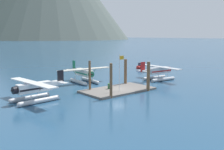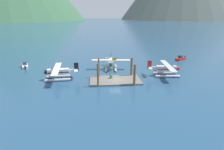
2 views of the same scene
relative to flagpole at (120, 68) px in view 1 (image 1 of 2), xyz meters
The scene contains 12 objects.
ground_plane 4.03m from the flagpole, 61.10° to the left, with size 1200.00×1200.00×0.00m, color navy.
dock_platform 3.89m from the flagpole, 61.10° to the left, with size 11.47×6.29×0.30m, color #66605B.
piling_near_left 3.97m from the flagpole, 151.43° to the right, with size 0.41×0.41×4.96m, color brown.
piling_near_right 4.99m from the flagpole, 23.12° to the right, with size 0.52×0.52×4.66m, color brown.
piling_far_left 5.02m from the flagpole, 127.76° to the left, with size 0.37×0.37×4.88m, color brown.
piling_far_right 6.51m from the flagpole, 39.14° to the left, with size 0.52×0.52×4.63m, color brown.
flagpole is the anchor object (origin of this frame).
fuel_drum 3.79m from the flagpole, 96.20° to the left, with size 0.62×0.62×0.88m.
seaplane_cream_bow_centre 10.80m from the flagpole, 87.15° to the left, with size 10.49×7.96×3.84m.
seaplane_silver_stbd_fwd 14.12m from the flagpole, 14.62° to the left, with size 7.96×10.49×3.84m.
seaplane_white_port_fwd 13.00m from the flagpole, 164.73° to the left, with size 7.97×10.48×3.84m.
boat_red_open_east 31.19m from the flagpole, 37.66° to the left, with size 4.35×3.52×1.50m.
Camera 1 is at (-27.16, -30.63, 8.88)m, focal length 41.91 mm.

